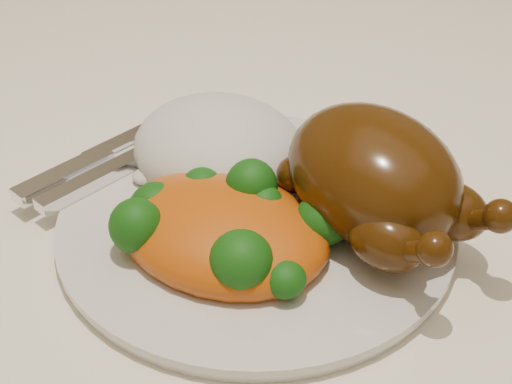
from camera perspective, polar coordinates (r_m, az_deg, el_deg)
The scene contains 7 objects.
dining_table at distance 0.65m, azimuth 14.51°, elevation -4.91°, with size 1.60×0.90×0.76m.
tablecloth at distance 0.60m, azimuth 15.55°, elevation 0.36°, with size 1.73×1.03×0.18m.
dinner_plate at distance 0.49m, azimuth 0.00°, elevation -2.43°, with size 0.26×0.26×0.01m, color silver.
roast_chicken at distance 0.46m, azimuth 9.57°, elevation 1.13°, with size 0.17×0.13×0.08m.
rice_mound at distance 0.53m, azimuth -3.00°, elevation 3.46°, with size 0.14×0.12×0.07m.
mac_and_cheese at distance 0.45m, azimuth -2.28°, elevation -3.00°, with size 0.15×0.12×0.06m.
cutlery at distance 0.54m, azimuth -12.00°, elevation 2.38°, with size 0.05×0.19×0.01m.
Camera 1 is at (0.16, -0.47, 1.08)m, focal length 50.00 mm.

